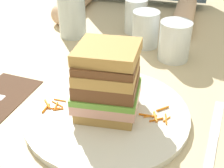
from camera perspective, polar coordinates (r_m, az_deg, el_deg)
The scene contains 21 objects.
ground_plane at distance 0.58m, azimuth -0.75°, elevation -5.64°, with size 3.00×3.00×0.00m, color #C6B289.
main_plate at distance 0.57m, azimuth -0.85°, elevation -5.50°, with size 0.30×0.30×0.01m, color white.
sandwich at distance 0.53m, azimuth -0.86°, elevation 0.35°, with size 0.12×0.11×0.13m.
carrot_shred_0 at distance 0.59m, azimuth -11.82°, elevation -3.59°, with size 0.00×0.00×0.03m, color orange.
carrot_shred_1 at distance 0.58m, azimuth -12.10°, elevation -4.38°, with size 0.00×0.00×0.03m, color orange.
carrot_shred_2 at distance 0.58m, azimuth -10.26°, elevation -3.99°, with size 0.00×0.00×0.02m, color orange.
carrot_shred_3 at distance 0.60m, azimuth -9.57°, elevation -2.95°, with size 0.00×0.00×0.02m, color orange.
carrot_shred_4 at distance 0.59m, azimuth -10.02°, elevation -3.64°, with size 0.00×0.00×0.03m, color orange.
carrot_shred_5 at distance 0.57m, azimuth -9.87°, elevation -4.60°, with size 0.00×0.00×0.02m, color orange.
carrot_shred_6 at distance 0.58m, azimuth -10.64°, elevation -4.41°, with size 0.00×0.00×0.02m, color orange.
carrot_shred_7 at distance 0.55m, azimuth 8.18°, elevation -6.50°, with size 0.00×0.00×0.03m, color orange.
carrot_shred_8 at distance 0.55m, azimuth 9.84°, elevation -6.61°, with size 0.00×0.00×0.03m, color orange.
carrot_shred_9 at distance 0.57m, azimuth 9.31°, elevation -4.50°, with size 0.00×0.00×0.03m, color orange.
carrot_shred_10 at distance 0.55m, azimuth 10.07°, elevation -6.23°, with size 0.00×0.00×0.02m, color orange.
carrot_shred_11 at distance 0.55m, azimuth 7.92°, elevation -6.20°, with size 0.00×0.00×0.03m, color orange.
carrot_shred_12 at distance 0.56m, azimuth 6.39°, elevation -5.57°, with size 0.00×0.00×0.03m, color orange.
carrot_shred_13 at distance 0.56m, azimuth 7.11°, elevation -5.77°, with size 0.00×0.00×0.02m, color orange.
knife at distance 0.56m, azimuth 18.24°, elevation -9.13°, with size 0.03×0.20×0.00m.
juice_glass at distance 0.75m, azimuth 11.41°, elevation 7.50°, with size 0.07×0.07×0.09m.
empty_tumbler_0 at distance 0.89m, azimuth 4.41°, elevation 12.37°, with size 0.06×0.06×0.09m, color silver.
empty_tumbler_1 at distance 0.81m, azimuth 6.19°, elevation 10.02°, with size 0.07×0.07×0.09m, color silver.
Camera 1 is at (0.13, -0.43, 0.36)m, focal length 49.69 mm.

